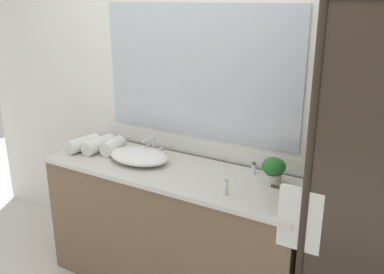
# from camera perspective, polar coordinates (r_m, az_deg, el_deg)

# --- Properties ---
(wall_back_with_mirror) EXTENTS (4.40, 0.06, 2.60)m
(wall_back_with_mirror) POSITION_cam_1_polar(r_m,az_deg,el_deg) (2.93, 0.94, 5.17)
(wall_back_with_mirror) COLOR silver
(wall_back_with_mirror) RESTS_ON ground_plane
(vanity_cabinet) EXTENTS (1.80, 0.58, 0.90)m
(vanity_cabinet) POSITION_cam_1_polar(r_m,az_deg,el_deg) (2.98, -2.44, -12.34)
(vanity_cabinet) COLOR brown
(vanity_cabinet) RESTS_ON ground_plane
(shower_enclosure) EXTENTS (1.20, 0.59, 2.00)m
(shower_enclosure) POSITION_cam_1_polar(r_m,az_deg,el_deg) (2.16, 24.05, -9.38)
(shower_enclosure) COLOR #2D2319
(shower_enclosure) RESTS_ON ground_plane
(sink_basin) EXTENTS (0.44, 0.31, 0.08)m
(sink_basin) POSITION_cam_1_polar(r_m,az_deg,el_deg) (2.90, -7.19, -2.59)
(sink_basin) COLOR white
(sink_basin) RESTS_ON vanity_cabinet
(faucet) EXTENTS (0.17, 0.15, 0.14)m
(faucet) POSITION_cam_1_polar(r_m,az_deg,el_deg) (3.03, -5.22, -1.50)
(faucet) COLOR silver
(faucet) RESTS_ON vanity_cabinet
(potted_plant) EXTENTS (0.14, 0.14, 0.17)m
(potted_plant) POSITION_cam_1_polar(r_m,az_deg,el_deg) (2.57, 10.95, -4.31)
(potted_plant) COLOR beige
(potted_plant) RESTS_ON vanity_cabinet
(amenity_bottle_lotion) EXTENTS (0.03, 0.03, 0.08)m
(amenity_bottle_lotion) POSITION_cam_1_polar(r_m,az_deg,el_deg) (2.72, 8.34, -4.23)
(amenity_bottle_lotion) COLOR silver
(amenity_bottle_lotion) RESTS_ON vanity_cabinet
(amenity_bottle_conditioner) EXTENTS (0.03, 0.03, 0.10)m
(amenity_bottle_conditioner) POSITION_cam_1_polar(r_m,az_deg,el_deg) (2.42, 4.58, -6.76)
(amenity_bottle_conditioner) COLOR silver
(amenity_bottle_conditioner) RESTS_ON vanity_cabinet
(rolled_towel_near_edge) EXTENTS (0.14, 0.26, 0.10)m
(rolled_towel_near_edge) POSITION_cam_1_polar(r_m,az_deg,el_deg) (3.19, -14.47, -0.90)
(rolled_towel_near_edge) COLOR white
(rolled_towel_near_edge) RESTS_ON vanity_cabinet
(rolled_towel_middle) EXTENTS (0.10, 0.26, 0.10)m
(rolled_towel_middle) POSITION_cam_1_polar(r_m,az_deg,el_deg) (3.15, -12.48, -1.01)
(rolled_towel_middle) COLOR white
(rolled_towel_middle) RESTS_ON vanity_cabinet
(rolled_towel_far_edge) EXTENTS (0.14, 0.22, 0.10)m
(rolled_towel_far_edge) POSITION_cam_1_polar(r_m,az_deg,el_deg) (3.10, -10.58, -1.21)
(rolled_towel_far_edge) COLOR white
(rolled_towel_far_edge) RESTS_ON vanity_cabinet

